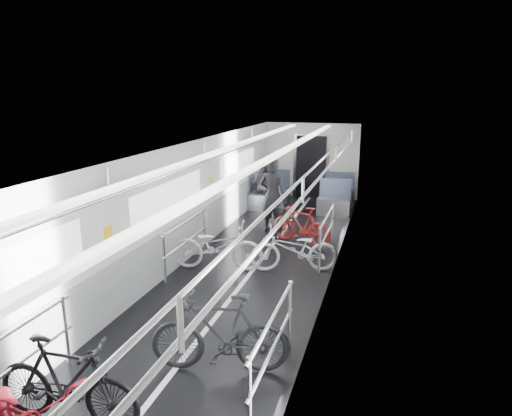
{
  "coord_description": "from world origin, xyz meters",
  "views": [
    {
      "loc": [
        2.41,
        -7.49,
        3.42
      ],
      "look_at": [
        0.0,
        0.68,
        1.2
      ],
      "focal_mm": 32.0,
      "sensor_mm": 36.0,
      "label": 1
    }
  ],
  "objects": [
    {
      "name": "bike_left_far",
      "position": [
        -0.68,
        0.34,
        0.47
      ],
      "size": [
        1.87,
        0.9,
        0.94
      ],
      "primitive_type": "imported",
      "rotation": [
        0.0,
        0.0,
        1.73
      ],
      "color": "#B7B6BB",
      "rests_on": "floor"
    },
    {
      "name": "car_shell",
      "position": [
        0.0,
        1.78,
        1.13
      ],
      "size": [
        3.02,
        14.01,
        2.41
      ],
      "color": "black",
      "rests_on": "ground"
    },
    {
      "name": "person_standing",
      "position": [
        -0.26,
        3.0,
        0.92
      ],
      "size": [
        0.73,
        0.54,
        1.84
      ],
      "primitive_type": "imported",
      "rotation": [
        0.0,
        0.0,
        2.99
      ],
      "color": "black",
      "rests_on": "floor"
    },
    {
      "name": "bike_right_near",
      "position": [
        0.55,
        -2.79,
        0.52
      ],
      "size": [
        1.79,
        0.86,
        1.04
      ],
      "primitive_type": "imported",
      "rotation": [
        0.0,
        0.0,
        -1.35
      ],
      "color": "black",
      "rests_on": "floor"
    },
    {
      "name": "person_seated",
      "position": [
        -1.06,
        5.01,
        0.76
      ],
      "size": [
        0.84,
        0.72,
        1.52
      ],
      "primitive_type": "imported",
      "rotation": [
        0.0,
        0.0,
        2.93
      ],
      "color": "#333039",
      "rests_on": "floor"
    },
    {
      "name": "bike_aisle",
      "position": [
        0.09,
        2.9,
        0.41
      ],
      "size": [
        0.64,
        1.58,
        0.81
      ],
      "primitive_type": "imported",
      "rotation": [
        0.0,
        0.0,
        -0.07
      ],
      "color": "black",
      "rests_on": "floor"
    },
    {
      "name": "bike_left_mid",
      "position": [
        -0.62,
        -4.12,
        0.5
      ],
      "size": [
        1.67,
        0.53,
        0.99
      ],
      "primitive_type": "imported",
      "rotation": [
        0.0,
        0.0,
        1.61
      ],
      "color": "black",
      "rests_on": "floor"
    },
    {
      "name": "bike_right_mid",
      "position": [
        0.77,
        0.66,
        0.44
      ],
      "size": [
        1.78,
        1.05,
        0.88
      ],
      "primitive_type": "imported",
      "rotation": [
        0.0,
        0.0,
        -1.27
      ],
      "color": "silver",
      "rests_on": "floor"
    },
    {
      "name": "bike_right_far",
      "position": [
        0.59,
        2.29,
        0.44
      ],
      "size": [
        1.53,
        0.86,
        0.89
      ],
      "primitive_type": "imported",
      "rotation": [
        0.0,
        0.0,
        -1.89
      ],
      "color": "#A01B13",
      "rests_on": "floor"
    }
  ]
}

